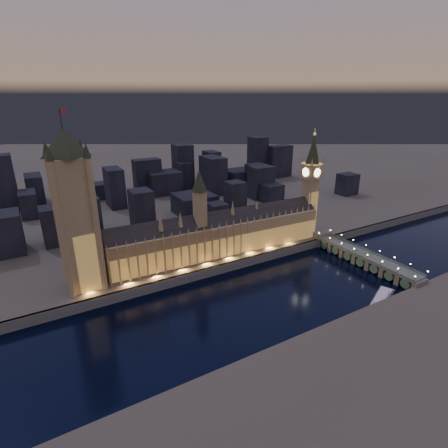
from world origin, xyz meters
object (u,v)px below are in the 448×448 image
palace_of_westminster (220,234)px  river_boat (381,299)px  westminster_bridge (359,256)px  victoria_tower (74,206)px  elizabeth_tower (311,177)px

palace_of_westminster → river_boat: palace_of_westminster is taller
palace_of_westminster → westminster_bridge: 126.79m
westminster_bridge → palace_of_westminster: bearing=148.6°
palace_of_westminster → victoria_tower: victoria_tower is taller
victoria_tower → palace_of_westminster: bearing=-0.1°
victoria_tower → elizabeth_tower: 218.05m
westminster_bridge → elizabeth_tower: bearing=93.3°
palace_of_westminster → elizabeth_tower: elizabeth_tower is taller
victoria_tower → river_boat: size_ratio=2.79×
palace_of_westminster → victoria_tower: size_ratio=1.60×
elizabeth_tower → westminster_bridge: elizabeth_tower is taller
westminster_bridge → river_boat: bearing=-125.7°
victoria_tower → westminster_bridge: (221.76, -65.39, -64.62)m
elizabeth_tower → victoria_tower: bearing=180.0°
westminster_bridge → river_boat: 63.36m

